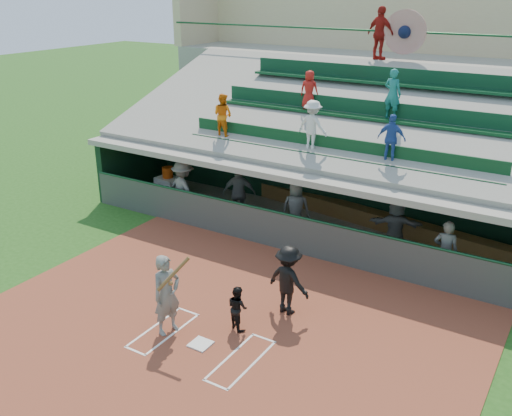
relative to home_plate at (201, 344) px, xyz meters
The scene contains 19 objects.
ground 0.04m from the home_plate, ahead, with size 100.00×100.00×0.00m, color #1F4D15.
dirt_slab 0.50m from the home_plate, 90.00° to the left, with size 11.00×9.00×0.02m, color brown.
home_plate is the anchor object (origin of this frame).
batters_box_chalk 0.01m from the home_plate, ahead, with size 2.65×1.85×0.01m.
dugout_floor 6.75m from the home_plate, 90.00° to the left, with size 16.00×3.50×0.04m, color gray.
concourse_slab 13.69m from the home_plate, 90.00° to the left, with size 20.00×3.00×4.60m, color gray.
grandstand 10.74m from the home_plate, 90.04° to the left, with size 20.40×10.40×7.80m.
batter_at_plate 1.27m from the home_plate, behind, with size 0.92×0.80×1.95m.
catcher 1.12m from the home_plate, 71.77° to the left, with size 0.50×0.39×1.02m, color black.
home_umpire 2.46m from the home_plate, 65.98° to the left, with size 1.08×0.62×1.67m, color black.
dugout_bench 8.11m from the home_plate, 91.70° to the left, with size 16.24×0.49×0.49m, color olive.
white_table 9.03m from the home_plate, 133.76° to the left, with size 0.86×0.65×0.76m, color white.
water_cooler 9.12m from the home_plate, 133.90° to the left, with size 0.38×0.38×0.38m, color #D8470C.
dugout_player_a 7.17m from the home_plate, 130.95° to the left, with size 1.24×0.71×1.91m, color #565954.
dugout_player_b 6.95m from the home_plate, 116.31° to the left, with size 1.05×0.44×1.79m, color #5A5C57.
dugout_player_c 6.19m from the home_plate, 98.94° to the left, with size 0.83×0.54×1.70m, color #545651.
dugout_player_d 6.78m from the home_plate, 72.74° to the left, with size 1.48×0.47×1.60m, color #60635D.
dugout_player_e 6.59m from the home_plate, 56.40° to the left, with size 0.61×0.40×1.67m, color #50524E.
concourse_staff_a 13.26m from the home_plate, 94.23° to the left, with size 1.07×0.45×1.83m, color #A21812.
Camera 1 is at (6.33, -8.04, 7.15)m, focal length 40.00 mm.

